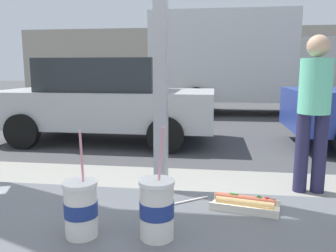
{
  "coord_description": "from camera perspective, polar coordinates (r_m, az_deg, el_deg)",
  "views": [
    {
      "loc": [
        0.22,
        -1.28,
        1.44
      ],
      "look_at": [
        -0.21,
        1.83,
        0.91
      ],
      "focal_mm": 36.22,
      "sensor_mm": 36.0,
      "label": 1
    }
  ],
  "objects": [
    {
      "name": "ground_plane",
      "position": [
        9.39,
        6.44,
        0.69
      ],
      "size": [
        60.0,
        60.0,
        0.0
      ],
      "primitive_type": "plane",
      "color": "#424244"
    },
    {
      "name": "sidewalk_strip",
      "position": [
        3.19,
        3.34,
        -15.77
      ],
      "size": [
        16.0,
        2.8,
        0.15
      ],
      "primitive_type": "cube",
      "color": "gray",
      "rests_on": "ground"
    },
    {
      "name": "building_facade_far",
      "position": [
        24.6,
        7.49,
        11.12
      ],
      "size": [
        28.0,
        1.2,
        4.28
      ],
      "primitive_type": "cube",
      "color": "#A89E8E",
      "rests_on": "ground"
    },
    {
      "name": "soda_cup_left",
      "position": [
        1.06,
        -14.45,
        -13.21
      ],
      "size": [
        0.1,
        0.1,
        0.32
      ],
      "color": "silver",
      "rests_on": "window_counter"
    },
    {
      "name": "soda_cup_right",
      "position": [
        1.01,
        -1.89,
        -13.66
      ],
      "size": [
        0.1,
        0.1,
        0.33
      ],
      "color": "silver",
      "rests_on": "window_counter"
    },
    {
      "name": "hotdog_tray_far",
      "position": [
        1.26,
        12.79,
        -12.52
      ],
      "size": [
        0.25,
        0.15,
        0.05
      ],
      "color": "beige",
      "rests_on": "window_counter"
    },
    {
      "name": "loose_straw",
      "position": [
        1.3,
        3.17,
        -12.51
      ],
      "size": [
        0.16,
        0.12,
        0.01
      ],
      "primitive_type": "cylinder",
      "rotation": [
        0.0,
        1.57,
        0.64
      ],
      "color": "white",
      "rests_on": "window_counter"
    },
    {
      "name": "parked_car_silver",
      "position": [
        6.92,
        -10.31,
        4.44
      ],
      "size": [
        4.26,
        2.02,
        1.64
      ],
      "color": "#BCBCC1",
      "rests_on": "ground"
    },
    {
      "name": "box_truck",
      "position": [
        11.42,
        12.37,
        10.63
      ],
      "size": [
        6.19,
        2.44,
        3.18
      ],
      "color": "silver",
      "rests_on": "ground"
    },
    {
      "name": "pedestrian",
      "position": [
        3.78,
        23.37,
        3.34
      ],
      "size": [
        0.32,
        0.32,
        1.63
      ],
      "color": "#232143",
      "rests_on": "sidewalk_strip"
    }
  ]
}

